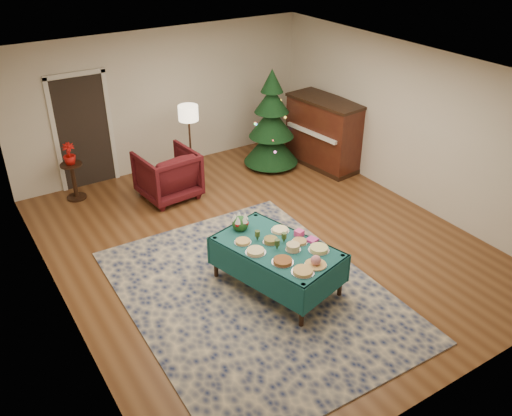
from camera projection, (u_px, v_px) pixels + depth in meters
room_shell at (262, 165)px, 7.81m from camera, size 7.00×7.00×7.00m
doorway at (83, 129)px, 9.76m from camera, size 1.08×0.04×2.16m
rug at (254, 294)px, 7.37m from camera, size 3.27×4.25×0.02m
buffet_table at (277, 254)px, 7.28m from camera, size 1.41×1.90×0.66m
platter_0 at (303, 271)px, 6.70m from camera, size 0.29×0.29×0.04m
platter_1 at (316, 262)px, 6.81m from camera, size 0.28×0.28×0.14m
platter_2 at (319, 249)px, 7.12m from camera, size 0.28×0.28×0.05m
platter_3 at (283, 261)px, 6.88m from camera, size 0.29×0.29×0.05m
platter_4 at (293, 247)px, 7.12m from camera, size 0.21×0.21×0.09m
platter_5 at (300, 241)px, 7.29m from camera, size 0.22×0.22×0.04m
platter_6 at (256, 251)px, 7.07m from camera, size 0.27×0.27×0.05m
platter_7 at (271, 240)px, 7.29m from camera, size 0.22×0.22×0.06m
platter_8 at (280, 230)px, 7.55m from camera, size 0.26×0.26×0.04m
platter_9 at (243, 242)px, 7.29m from camera, size 0.24×0.24×0.04m
goblet_0 at (257, 235)px, 7.30m from camera, size 0.07×0.07×0.15m
goblet_1 at (284, 238)px, 7.25m from camera, size 0.07×0.07×0.15m
goblet_2 at (277, 244)px, 7.11m from camera, size 0.07×0.07×0.15m
napkin_stack at (312, 240)px, 7.32m from camera, size 0.16×0.16×0.04m
gift_box at (299, 233)px, 7.42m from camera, size 0.13×0.13×0.09m
centerpiece at (240, 222)px, 7.54m from camera, size 0.24×0.24×0.27m
armchair at (167, 172)px, 9.60m from camera, size 1.02×0.97×0.97m
floor_lamp at (189, 118)px, 9.77m from camera, size 0.36×0.36×1.50m
side_table at (74, 182)px, 9.63m from camera, size 0.38×0.38×0.68m
potted_plant at (70, 158)px, 9.40m from camera, size 0.21×0.38×0.21m
christmas_tree at (271, 124)px, 10.57m from camera, size 1.42×1.42×1.98m
piano at (324, 134)px, 10.73m from camera, size 0.91×1.65×1.37m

